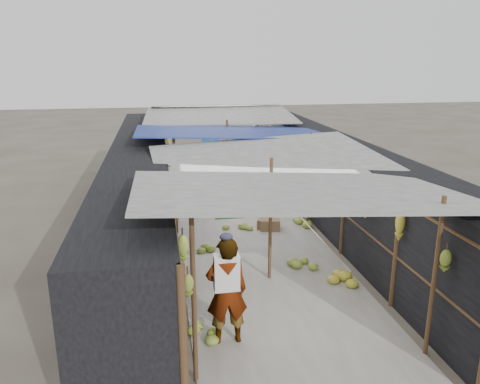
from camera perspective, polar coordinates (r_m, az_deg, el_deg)
ground at (r=7.62m, az=9.17°, el=-20.29°), size 80.00×80.00×0.00m
aisle_slab at (r=13.24m, az=0.07°, el=-3.77°), size 3.60×16.00×0.02m
stall_left at (r=12.73m, az=-11.98°, el=0.44°), size 1.40×15.00×2.30m
stall_right at (r=13.62m, az=11.34°, el=1.49°), size 1.40×15.00×2.30m
crate_near at (r=12.70m, az=3.66°, el=-3.96°), size 0.59×0.51×0.31m
crate_mid at (r=12.78m, az=3.24°, el=-3.91°), size 0.57×0.52×0.28m
crate_back at (r=14.25m, az=-4.35°, el=-1.80°), size 0.56×0.52×0.29m
black_basin at (r=15.83m, az=4.60°, el=-0.17°), size 0.62×0.62×0.19m
vendor_elderly at (r=7.61m, az=-1.64°, el=-11.99°), size 0.67×0.45×1.83m
shopper_blue at (r=14.31m, az=-5.03°, el=1.11°), size 0.93×0.80×1.65m
vendor_seated at (r=13.43m, az=7.28°, el=-1.48°), size 0.47×0.68×0.97m
market_canopy at (r=12.96m, az=-0.07°, el=6.76°), size 5.62×15.20×2.77m
hanging_bananas at (r=13.31m, az=-0.94°, el=3.58°), size 3.96×13.71×0.81m
floor_bananas at (r=13.15m, az=2.95°, el=-3.25°), size 3.98×10.35×0.36m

